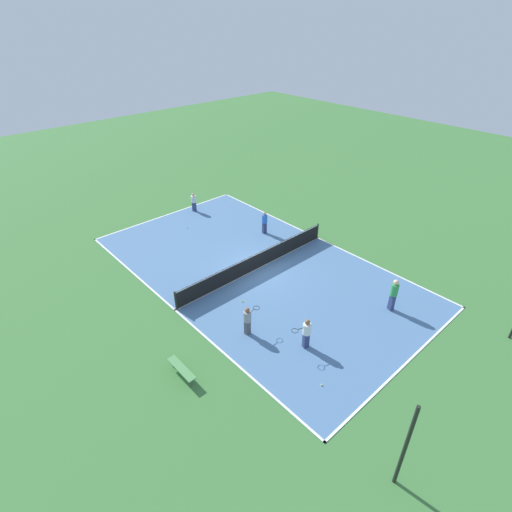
{
  "coord_description": "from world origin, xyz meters",
  "views": [
    {
      "loc": [
        12.64,
        13.97,
        12.69
      ],
      "look_at": [
        0.0,
        0.0,
        0.9
      ],
      "focal_mm": 28.0,
      "sensor_mm": 36.0,
      "label": 1
    }
  ],
  "objects_px": {
    "player_baseline_gray": "(247,319)",
    "player_far_green": "(394,293)",
    "tennis_net": "(256,261)",
    "player_near_blue": "(265,221)",
    "tennis_ball_near_net": "(187,228)",
    "fence_post_back_right": "(405,447)",
    "tennis_ball_far_baseline": "(322,385)",
    "bench": "(181,369)",
    "player_far_white": "(194,201)",
    "tennis_ball_midcourt": "(242,301)",
    "player_near_white": "(306,332)"
  },
  "relations": [
    {
      "from": "tennis_net",
      "to": "fence_post_back_right",
      "type": "relative_size",
      "value": 2.93
    },
    {
      "from": "player_far_white",
      "to": "player_near_blue",
      "type": "xyz_separation_m",
      "value": [
        -1.5,
        5.87,
        0.09
      ]
    },
    {
      "from": "tennis_net",
      "to": "bench",
      "type": "height_order",
      "value": "tennis_net"
    },
    {
      "from": "player_baseline_gray",
      "to": "tennis_ball_near_net",
      "type": "bearing_deg",
      "value": 65.31
    },
    {
      "from": "tennis_ball_far_baseline",
      "to": "tennis_ball_midcourt",
      "type": "xyz_separation_m",
      "value": [
        -1.1,
        -6.1,
        0.0
      ]
    },
    {
      "from": "player_near_blue",
      "to": "tennis_ball_midcourt",
      "type": "distance_m",
      "value": 7.41
    },
    {
      "from": "player_near_white",
      "to": "tennis_ball_near_net",
      "type": "xyz_separation_m",
      "value": [
        -2.37,
        -12.75,
        -0.83
      ]
    },
    {
      "from": "tennis_ball_far_baseline",
      "to": "tennis_ball_midcourt",
      "type": "relative_size",
      "value": 1.0
    },
    {
      "from": "tennis_ball_far_baseline",
      "to": "tennis_ball_midcourt",
      "type": "distance_m",
      "value": 6.2
    },
    {
      "from": "player_near_white",
      "to": "player_near_blue",
      "type": "relative_size",
      "value": 1.0
    },
    {
      "from": "bench",
      "to": "fence_post_back_right",
      "type": "xyz_separation_m",
      "value": [
        -2.6,
        8.07,
        1.43
      ]
    },
    {
      "from": "bench",
      "to": "player_baseline_gray",
      "type": "relative_size",
      "value": 1.1
    },
    {
      "from": "player_far_green",
      "to": "fence_post_back_right",
      "type": "height_order",
      "value": "fence_post_back_right"
    },
    {
      "from": "tennis_net",
      "to": "tennis_ball_far_baseline",
      "type": "xyz_separation_m",
      "value": [
        3.6,
        7.84,
        -0.5
      ]
    },
    {
      "from": "player_near_white",
      "to": "player_far_white",
      "type": "bearing_deg",
      "value": -89.92
    },
    {
      "from": "bench",
      "to": "player_near_blue",
      "type": "bearing_deg",
      "value": 121.43
    },
    {
      "from": "tennis_net",
      "to": "player_far_green",
      "type": "relative_size",
      "value": 6.04
    },
    {
      "from": "player_far_green",
      "to": "tennis_ball_near_net",
      "type": "bearing_deg",
      "value": -151.58
    },
    {
      "from": "fence_post_back_right",
      "to": "tennis_ball_midcourt",
      "type": "bearing_deg",
      "value": -102.85
    },
    {
      "from": "tennis_ball_far_baseline",
      "to": "bench",
      "type": "bearing_deg",
      "value": -47.37
    },
    {
      "from": "bench",
      "to": "tennis_ball_far_baseline",
      "type": "height_order",
      "value": "bench"
    },
    {
      "from": "bench",
      "to": "player_near_blue",
      "type": "distance_m",
      "value": 12.53
    },
    {
      "from": "player_far_white",
      "to": "bench",
      "type": "bearing_deg",
      "value": 130.46
    },
    {
      "from": "tennis_net",
      "to": "player_near_blue",
      "type": "bearing_deg",
      "value": -139.49
    },
    {
      "from": "player_far_green",
      "to": "tennis_ball_far_baseline",
      "type": "xyz_separation_m",
      "value": [
        6.13,
        0.76,
        -0.98
      ]
    },
    {
      "from": "player_far_white",
      "to": "tennis_ball_midcourt",
      "type": "bearing_deg",
      "value": 144.58
    },
    {
      "from": "bench",
      "to": "player_far_green",
      "type": "height_order",
      "value": "player_far_green"
    },
    {
      "from": "tennis_net",
      "to": "player_near_white",
      "type": "height_order",
      "value": "player_near_white"
    },
    {
      "from": "player_far_green",
      "to": "player_far_white",
      "type": "bearing_deg",
      "value": -159.71
    },
    {
      "from": "player_baseline_gray",
      "to": "player_far_green",
      "type": "height_order",
      "value": "player_far_green"
    },
    {
      "from": "player_baseline_gray",
      "to": "player_near_blue",
      "type": "xyz_separation_m",
      "value": [
        -7.09,
        -6.44,
        0.03
      ]
    },
    {
      "from": "player_near_blue",
      "to": "fence_post_back_right",
      "type": "height_order",
      "value": "fence_post_back_right"
    },
    {
      "from": "player_baseline_gray",
      "to": "player_near_blue",
      "type": "height_order",
      "value": "player_near_blue"
    },
    {
      "from": "tennis_net",
      "to": "player_baseline_gray",
      "type": "bearing_deg",
      "value": 43.71
    },
    {
      "from": "player_near_blue",
      "to": "player_far_green",
      "type": "distance_m",
      "value": 9.92
    },
    {
      "from": "player_far_white",
      "to": "tennis_ball_midcourt",
      "type": "height_order",
      "value": "player_far_white"
    },
    {
      "from": "tennis_ball_near_net",
      "to": "player_far_green",
      "type": "bearing_deg",
      "value": 100.79
    },
    {
      "from": "tennis_ball_far_baseline",
      "to": "tennis_ball_near_net",
      "type": "height_order",
      "value": "same"
    },
    {
      "from": "bench",
      "to": "player_far_green",
      "type": "xyz_separation_m",
      "value": [
        -9.92,
        3.36,
        0.65
      ]
    },
    {
      "from": "tennis_net",
      "to": "player_near_white",
      "type": "xyz_separation_m",
      "value": [
        2.49,
        5.97,
        0.33
      ]
    },
    {
      "from": "player_far_green",
      "to": "tennis_ball_midcourt",
      "type": "relative_size",
      "value": 25.95
    },
    {
      "from": "fence_post_back_right",
      "to": "tennis_ball_far_baseline",
      "type": "bearing_deg",
      "value": -106.86
    },
    {
      "from": "player_near_blue",
      "to": "player_far_green",
      "type": "bearing_deg",
      "value": -89.83
    },
    {
      "from": "tennis_net",
      "to": "bench",
      "type": "xyz_separation_m",
      "value": [
        7.39,
        3.72,
        -0.17
      ]
    },
    {
      "from": "player_near_white",
      "to": "player_far_white",
      "type": "distance_m",
      "value": 15.27
    },
    {
      "from": "tennis_net",
      "to": "tennis_ball_near_net",
      "type": "xyz_separation_m",
      "value": [
        0.12,
        -6.78,
        -0.5
      ]
    },
    {
      "from": "player_near_blue",
      "to": "tennis_ball_near_net",
      "type": "distance_m",
      "value": 5.3
    },
    {
      "from": "tennis_ball_midcourt",
      "to": "fence_post_back_right",
      "type": "height_order",
      "value": "fence_post_back_right"
    },
    {
      "from": "player_far_white",
      "to": "tennis_net",
      "type": "bearing_deg",
      "value": 155.33
    },
    {
      "from": "tennis_ball_far_baseline",
      "to": "player_baseline_gray",
      "type": "bearing_deg",
      "value": -87.26
    }
  ]
}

